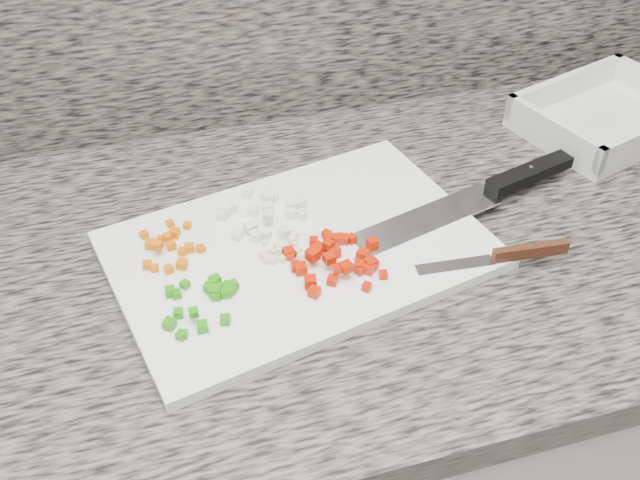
# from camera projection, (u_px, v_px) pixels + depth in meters

# --- Properties ---
(cabinet) EXTENTS (3.92, 0.62, 0.86)m
(cabinet) POSITION_uv_depth(u_px,v_px,m) (284.00, 464.00, 1.17)
(cabinet) COLOR white
(cabinet) RESTS_ON ground
(countertop) EXTENTS (3.96, 0.64, 0.04)m
(countertop) POSITION_uv_depth(u_px,v_px,m) (272.00, 262.00, 0.87)
(countertop) COLOR #615D55
(countertop) RESTS_ON cabinet
(cutting_board) EXTENTS (0.48, 0.37, 0.01)m
(cutting_board) POSITION_uv_depth(u_px,v_px,m) (299.00, 250.00, 0.85)
(cutting_board) COLOR white
(cutting_board) RESTS_ON countertop
(carrot_pile) EXTENTS (0.07, 0.09, 0.02)m
(carrot_pile) POSITION_uv_depth(u_px,v_px,m) (170.00, 246.00, 0.84)
(carrot_pile) COLOR #DF6504
(carrot_pile) RESTS_ON cutting_board
(onion_pile) EXTENTS (0.11, 0.11, 0.02)m
(onion_pile) POSITION_uv_depth(u_px,v_px,m) (263.00, 212.00, 0.88)
(onion_pile) COLOR white
(onion_pile) RESTS_ON cutting_board
(green_pepper_pile) EXTENTS (0.09, 0.09, 0.02)m
(green_pepper_pile) POSITION_uv_depth(u_px,v_px,m) (205.00, 299.00, 0.77)
(green_pepper_pile) COLOR #258D0C
(green_pepper_pile) RESTS_ON cutting_board
(red_pepper_pile) EXTENTS (0.11, 0.11, 0.02)m
(red_pepper_pile) POSITION_uv_depth(u_px,v_px,m) (334.00, 259.00, 0.82)
(red_pepper_pile) COLOR #BC1B02
(red_pepper_pile) RESTS_ON cutting_board
(garlic_pile) EXTENTS (0.05, 0.05, 0.01)m
(garlic_pile) POSITION_uv_depth(u_px,v_px,m) (280.00, 250.00, 0.83)
(garlic_pile) COLOR #F7E7BF
(garlic_pile) RESTS_ON cutting_board
(chef_knife) EXTENTS (0.34, 0.12, 0.02)m
(chef_knife) POSITION_uv_depth(u_px,v_px,m) (496.00, 188.00, 0.92)
(chef_knife) COLOR white
(chef_knife) RESTS_ON cutting_board
(paring_knife) EXTENTS (0.18, 0.03, 0.02)m
(paring_knife) POSITION_uv_depth(u_px,v_px,m) (511.00, 255.00, 0.82)
(paring_knife) COLOR white
(paring_knife) RESTS_ON cutting_board
(tray) EXTENTS (0.29, 0.24, 0.05)m
(tray) POSITION_uv_depth(u_px,v_px,m) (606.00, 118.00, 1.06)
(tray) COLOR silver
(tray) RESTS_ON countertop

